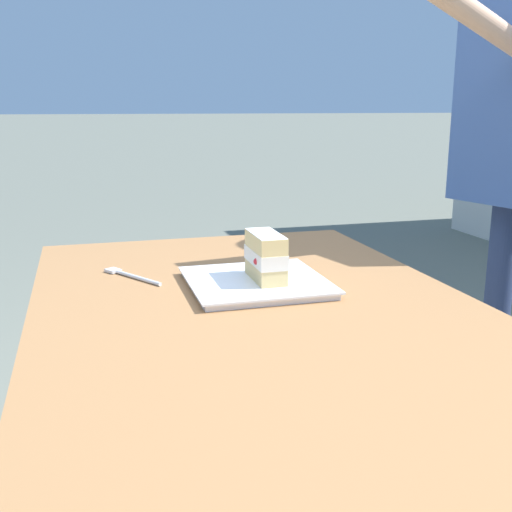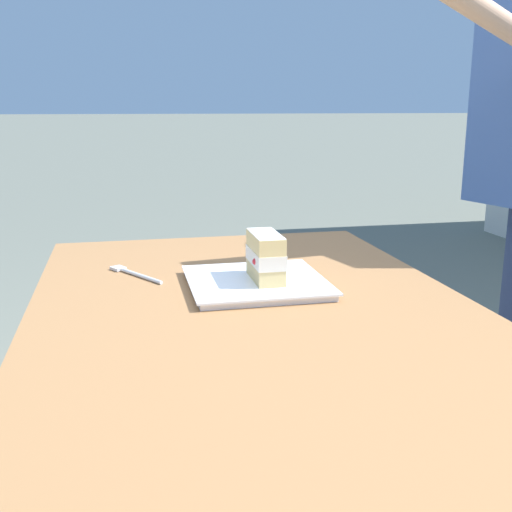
# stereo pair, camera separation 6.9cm
# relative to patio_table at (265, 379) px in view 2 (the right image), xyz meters

# --- Properties ---
(patio_table) EXTENTS (1.35, 0.78, 0.70)m
(patio_table) POSITION_rel_patio_table_xyz_m (0.00, 0.00, 0.00)
(patio_table) COLOR olive
(patio_table) RESTS_ON ground
(dessert_plate) EXTENTS (0.26, 0.26, 0.02)m
(dessert_plate) POSITION_rel_patio_table_xyz_m (-0.19, 0.03, 0.11)
(dessert_plate) COLOR white
(dessert_plate) RESTS_ON patio_table
(cake_slice) EXTENTS (0.12, 0.06, 0.09)m
(cake_slice) POSITION_rel_patio_table_xyz_m (-0.19, 0.04, 0.16)
(cake_slice) COLOR #E0C17A
(cake_slice) RESTS_ON dessert_plate
(dessert_fork) EXTENTS (0.15, 0.10, 0.01)m
(dessert_fork) POSITION_rel_patio_table_xyz_m (-0.33, -0.20, 0.11)
(dessert_fork) COLOR silver
(dessert_fork) RESTS_ON patio_table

